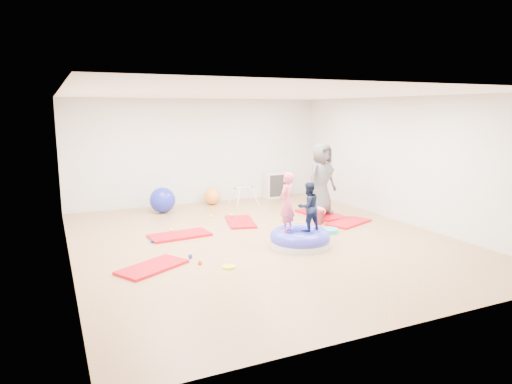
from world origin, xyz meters
name	(u,v)px	position (x,y,z in m)	size (l,w,h in m)	color
room	(263,169)	(0.00, 0.00, 1.40)	(7.01, 8.01, 2.81)	#9B6B4B
gym_mat_front_left	(152,267)	(-2.32, -0.76, 0.02)	(1.12, 0.56, 0.05)	red
gym_mat_mid_left	(180,235)	(-1.42, 0.89, 0.02)	(1.20, 0.60, 0.05)	red
gym_mat_center_back	(240,222)	(0.12, 1.41, 0.02)	(1.14, 0.57, 0.05)	red
gym_mat_right	(349,222)	(2.31, 0.35, 0.02)	(1.09, 0.54, 0.05)	red
gym_mat_rear_right	(321,214)	(2.18, 1.29, 0.03)	(1.29, 0.65, 0.05)	red
inflatable_cushion	(300,239)	(0.45, -0.68, 0.14)	(1.13, 1.13, 0.36)	silver
child_pink	(287,200)	(0.21, -0.59, 0.89)	(0.41, 0.27, 1.12)	#D9556F
child_navy	(308,204)	(0.61, -0.69, 0.79)	(0.45, 0.35, 0.93)	black
adult_caregiver	(321,179)	(2.15, 1.27, 0.90)	(0.83, 0.54, 1.69)	#474648
infant	(318,211)	(1.96, 1.06, 0.17)	(0.39, 0.40, 0.23)	#AAC5E8
ball_pit_balls	(217,227)	(-0.52, 1.14, 0.04)	(3.69, 3.10, 0.08)	#DA4324
exercise_ball_blue	(163,200)	(-1.22, 3.18, 0.32)	(0.63, 0.63, 0.63)	#1923A4
exercise_ball_orange	(212,196)	(0.22, 3.60, 0.22)	(0.44, 0.44, 0.44)	orange
infant_play_gym	(244,193)	(0.93, 3.11, 0.34)	(0.66, 0.62, 0.50)	silver
cube_shelf	(277,185)	(2.27, 3.79, 0.36)	(0.73, 0.36, 0.73)	silver
balance_disc	(329,231)	(1.48, -0.12, 0.04)	(0.37, 0.37, 0.08)	#24ABAC
backpack	(319,217)	(1.69, 0.61, 0.15)	(0.25, 0.16, 0.29)	maroon
yellow_toy	(229,267)	(-1.19, -1.24, 0.02)	(0.21, 0.21, 0.03)	yellow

